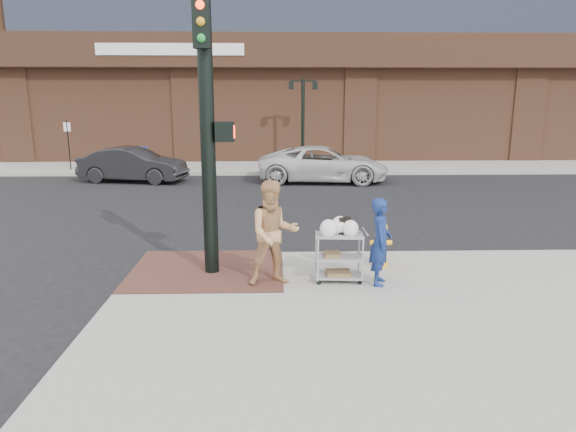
{
  "coord_description": "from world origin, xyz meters",
  "views": [
    {
      "loc": [
        0.65,
        -8.21,
        3.25
      ],
      "look_at": [
        0.89,
        0.55,
        1.25
      ],
      "focal_mm": 32.0,
      "sensor_mm": 36.0,
      "label": 1
    }
  ],
  "objects_px": {
    "lamp_post": "(303,113)",
    "pedestrian_tan": "(274,233)",
    "traffic_signal_pole": "(208,124)",
    "fire_hydrant": "(381,243)",
    "minivan_white": "(323,164)",
    "sedan_dark": "(133,165)",
    "utility_cart": "(339,253)",
    "woman_blue": "(380,241)"
  },
  "relations": [
    {
      "from": "lamp_post",
      "to": "pedestrian_tan",
      "type": "relative_size",
      "value": 2.23
    },
    {
      "from": "traffic_signal_pole",
      "to": "fire_hydrant",
      "type": "relative_size",
      "value": 5.73
    },
    {
      "from": "minivan_white",
      "to": "fire_hydrant",
      "type": "distance_m",
      "value": 11.14
    },
    {
      "from": "minivan_white",
      "to": "fire_hydrant",
      "type": "height_order",
      "value": "minivan_white"
    },
    {
      "from": "sedan_dark",
      "to": "utility_cart",
      "type": "xyz_separation_m",
      "value": [
        6.75,
        -12.12,
        -0.03
      ]
    },
    {
      "from": "woman_blue",
      "to": "pedestrian_tan",
      "type": "height_order",
      "value": "pedestrian_tan"
    },
    {
      "from": "lamp_post",
      "to": "minivan_white",
      "type": "bearing_deg",
      "value": -80.74
    },
    {
      "from": "traffic_signal_pole",
      "to": "minivan_white",
      "type": "height_order",
      "value": "traffic_signal_pole"
    },
    {
      "from": "minivan_white",
      "to": "fire_hydrant",
      "type": "bearing_deg",
      "value": -175.01
    },
    {
      "from": "pedestrian_tan",
      "to": "sedan_dark",
      "type": "xyz_separation_m",
      "value": [
        -5.63,
        12.23,
        -0.35
      ]
    },
    {
      "from": "sedan_dark",
      "to": "minivan_white",
      "type": "xyz_separation_m",
      "value": [
        7.61,
        -0.19,
        0.02
      ]
    },
    {
      "from": "woman_blue",
      "to": "fire_hydrant",
      "type": "height_order",
      "value": "woman_blue"
    },
    {
      "from": "sedan_dark",
      "to": "minivan_white",
      "type": "distance_m",
      "value": 7.62
    },
    {
      "from": "lamp_post",
      "to": "utility_cart",
      "type": "bearing_deg",
      "value": -90.86
    },
    {
      "from": "traffic_signal_pole",
      "to": "fire_hydrant",
      "type": "bearing_deg",
      "value": 4.89
    },
    {
      "from": "pedestrian_tan",
      "to": "traffic_signal_pole",
      "type": "bearing_deg",
      "value": 139.0
    },
    {
      "from": "sedan_dark",
      "to": "traffic_signal_pole",
      "type": "bearing_deg",
      "value": -147.75
    },
    {
      "from": "woman_blue",
      "to": "utility_cart",
      "type": "xyz_separation_m",
      "value": [
        -0.68,
        0.15,
        -0.24
      ]
    },
    {
      "from": "utility_cart",
      "to": "pedestrian_tan",
      "type": "bearing_deg",
      "value": -174.77
    },
    {
      "from": "woman_blue",
      "to": "minivan_white",
      "type": "bearing_deg",
      "value": 12.7
    },
    {
      "from": "pedestrian_tan",
      "to": "utility_cart",
      "type": "xyz_separation_m",
      "value": [
        1.12,
        0.1,
        -0.38
      ]
    },
    {
      "from": "utility_cart",
      "to": "traffic_signal_pole",
      "type": "bearing_deg",
      "value": 166.78
    },
    {
      "from": "lamp_post",
      "to": "minivan_white",
      "type": "relative_size",
      "value": 0.78
    },
    {
      "from": "sedan_dark",
      "to": "fire_hydrant",
      "type": "distance_m",
      "value": 13.67
    },
    {
      "from": "woman_blue",
      "to": "traffic_signal_pole",
      "type": "bearing_deg",
      "value": 90.49
    },
    {
      "from": "pedestrian_tan",
      "to": "minivan_white",
      "type": "relative_size",
      "value": 0.35
    },
    {
      "from": "woman_blue",
      "to": "minivan_white",
      "type": "xyz_separation_m",
      "value": [
        0.18,
        12.09,
        -0.19
      ]
    },
    {
      "from": "lamp_post",
      "to": "traffic_signal_pole",
      "type": "bearing_deg",
      "value": -99.24
    },
    {
      "from": "traffic_signal_pole",
      "to": "woman_blue",
      "type": "xyz_separation_m",
      "value": [
        2.92,
        -0.68,
        -1.93
      ]
    },
    {
      "from": "pedestrian_tan",
      "to": "fire_hydrant",
      "type": "relative_size",
      "value": 2.05
    },
    {
      "from": "traffic_signal_pole",
      "to": "woman_blue",
      "type": "relative_size",
      "value": 3.33
    },
    {
      "from": "lamp_post",
      "to": "sedan_dark",
      "type": "bearing_deg",
      "value": -152.55
    },
    {
      "from": "lamp_post",
      "to": "fire_hydrant",
      "type": "relative_size",
      "value": 4.59
    },
    {
      "from": "traffic_signal_pole",
      "to": "utility_cart",
      "type": "height_order",
      "value": "traffic_signal_pole"
    },
    {
      "from": "lamp_post",
      "to": "fire_hydrant",
      "type": "bearing_deg",
      "value": -87.48
    },
    {
      "from": "traffic_signal_pole",
      "to": "woman_blue",
      "type": "distance_m",
      "value": 3.57
    },
    {
      "from": "utility_cart",
      "to": "fire_hydrant",
      "type": "xyz_separation_m",
      "value": [
        0.89,
        0.79,
        -0.07
      ]
    },
    {
      "from": "lamp_post",
      "to": "pedestrian_tan",
      "type": "xyz_separation_m",
      "value": [
        -1.36,
        -15.86,
        -1.57
      ]
    },
    {
      "from": "lamp_post",
      "to": "woman_blue",
      "type": "height_order",
      "value": "lamp_post"
    },
    {
      "from": "lamp_post",
      "to": "traffic_signal_pole",
      "type": "xyz_separation_m",
      "value": [
        -2.48,
        -15.23,
        0.21
      ]
    },
    {
      "from": "woman_blue",
      "to": "sedan_dark",
      "type": "height_order",
      "value": "woman_blue"
    },
    {
      "from": "sedan_dark",
      "to": "fire_hydrant",
      "type": "height_order",
      "value": "sedan_dark"
    }
  ]
}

